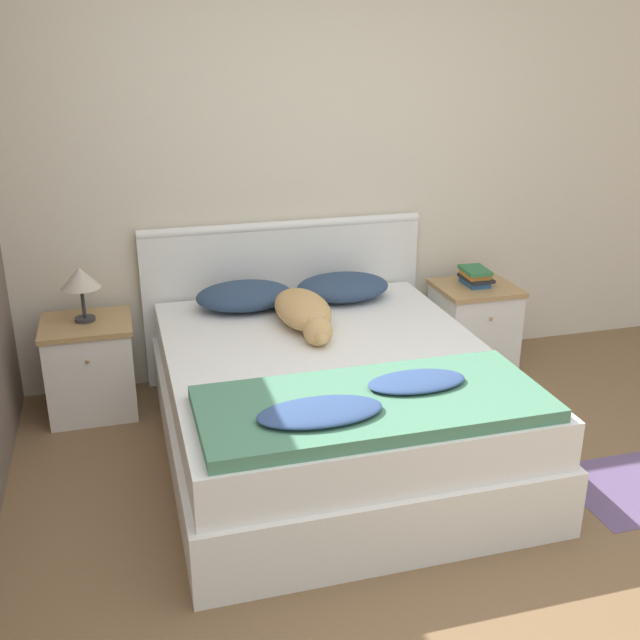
% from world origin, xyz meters
% --- Properties ---
extents(ground_plane, '(16.00, 16.00, 0.00)m').
position_xyz_m(ground_plane, '(0.00, 0.00, 0.00)').
color(ground_plane, brown).
extents(wall_back, '(9.00, 0.06, 2.55)m').
position_xyz_m(wall_back, '(0.00, 2.13, 1.27)').
color(wall_back, beige).
rests_on(wall_back, ground_plane).
extents(bed, '(1.64, 2.00, 0.54)m').
position_xyz_m(bed, '(-0.09, 1.04, 0.27)').
color(bed, white).
rests_on(bed, ground_plane).
extents(headboard, '(1.72, 0.06, 0.97)m').
position_xyz_m(headboard, '(-0.09, 2.06, 0.51)').
color(headboard, white).
rests_on(headboard, ground_plane).
extents(nightstand_left, '(0.49, 0.46, 0.54)m').
position_xyz_m(nightstand_left, '(-1.27, 1.81, 0.27)').
color(nightstand_left, white).
rests_on(nightstand_left, ground_plane).
extents(nightstand_right, '(0.49, 0.46, 0.54)m').
position_xyz_m(nightstand_right, '(1.09, 1.81, 0.27)').
color(nightstand_right, white).
rests_on(nightstand_right, ground_plane).
extents(pillow_left, '(0.56, 0.39, 0.15)m').
position_xyz_m(pillow_left, '(-0.38, 1.79, 0.62)').
color(pillow_left, navy).
rests_on(pillow_left, bed).
extents(pillow_right, '(0.56, 0.39, 0.15)m').
position_xyz_m(pillow_right, '(0.21, 1.79, 0.62)').
color(pillow_right, navy).
rests_on(pillow_right, bed).
extents(quilt, '(1.47, 0.64, 0.10)m').
position_xyz_m(quilt, '(-0.10, 0.40, 0.58)').
color(quilt, '#4C8466').
rests_on(quilt, bed).
extents(dog, '(0.29, 0.78, 0.17)m').
position_xyz_m(dog, '(-0.12, 1.43, 0.62)').
color(dog, tan).
rests_on(dog, bed).
extents(book_stack, '(0.17, 0.23, 0.11)m').
position_xyz_m(book_stack, '(1.09, 1.83, 0.60)').
color(book_stack, '#285689').
rests_on(book_stack, nightstand_right).
extents(table_lamp, '(0.21, 0.21, 0.31)m').
position_xyz_m(table_lamp, '(-1.27, 1.83, 0.78)').
color(table_lamp, '#2D2D33').
rests_on(table_lamp, nightstand_left).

